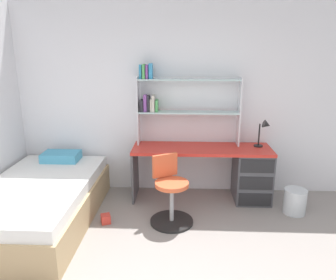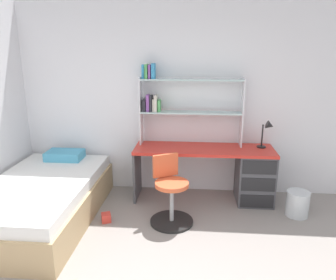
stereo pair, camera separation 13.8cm
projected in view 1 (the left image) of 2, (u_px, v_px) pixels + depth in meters
room_shell at (49, 124)px, 3.12m from camera, size 5.56×6.58×2.65m
desk at (237, 171)px, 4.42m from camera, size 1.87×0.57×0.74m
bookshelf_hutch at (175, 99)px, 4.36m from camera, size 1.40×0.22×1.10m
desk_lamp at (265, 129)px, 4.31m from camera, size 0.20×0.17×0.38m
swivel_chair at (171, 197)px, 3.85m from camera, size 0.52×0.52×0.82m
bed_platform at (40, 202)px, 3.86m from camera, size 1.22×2.09×0.63m
waste_bin at (295, 201)px, 4.10m from camera, size 0.28×0.28×0.32m
toy_block_red_2 at (106, 219)px, 3.88m from camera, size 0.14×0.14×0.11m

